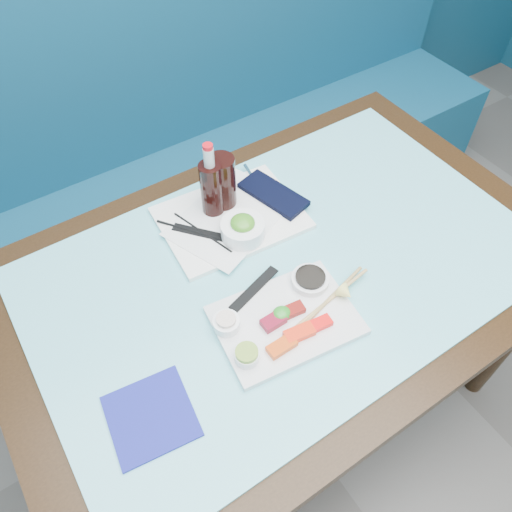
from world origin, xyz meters
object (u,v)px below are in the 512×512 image
sashimi_plate (286,320)px  serving_tray (231,218)px  cola_bottle_body (212,191)px  cola_glass (222,182)px  blue_napkin (151,416)px  seaweed_bowl (243,230)px  dining_table (285,287)px  booth_bench (158,184)px

sashimi_plate → serving_tray: (0.06, 0.34, -0.00)m
sashimi_plate → cola_bottle_body: cola_bottle_body is taller
cola_glass → blue_napkin: bearing=-134.9°
seaweed_bowl → dining_table: bearing=-71.2°
sashimi_plate → cola_glass: cola_glass is taller
serving_tray → seaweed_bowl: seaweed_bowl is taller
dining_table → cola_bottle_body: cola_bottle_body is taller
seaweed_bowl → sashimi_plate: bearing=-101.5°
serving_tray → cola_bottle_body: bearing=124.1°
sashimi_plate → blue_napkin: sashimi_plate is taller
booth_bench → serving_tray: (-0.03, -0.64, 0.39)m
serving_tray → cola_bottle_body: 0.09m
booth_bench → blue_napkin: size_ratio=18.53×
dining_table → cola_glass: (-0.02, 0.26, 0.18)m
dining_table → cola_bottle_body: 0.31m
cola_glass → cola_bottle_body: bearing=-164.5°
seaweed_bowl → booth_bench: bearing=86.4°
blue_napkin → booth_bench: bearing=66.1°
dining_table → cola_glass: bearing=95.3°
dining_table → seaweed_bowl: 0.19m
blue_napkin → dining_table: bearing=20.0°
dining_table → cola_bottle_body: bearing=103.5°
dining_table → blue_napkin: (-0.44, -0.16, 0.09)m
blue_napkin → seaweed_bowl: bearing=36.0°
booth_bench → serving_tray: 0.75m
dining_table → seaweed_bowl: bearing=108.8°
seaweed_bowl → cola_glass: (0.02, 0.13, 0.05)m
booth_bench → dining_table: (0.00, -0.84, 0.29)m
seaweed_bowl → blue_napkin: size_ratio=0.69×
sashimi_plate → cola_glass: bearing=86.7°
cola_bottle_body → booth_bench: bearing=84.2°
dining_table → sashimi_plate: 0.19m
cola_glass → sashimi_plate: bearing=-100.6°
cola_glass → cola_bottle_body: (-0.04, -0.01, -0.00)m
booth_bench → cola_bottle_body: booth_bench is taller
booth_bench → seaweed_bowl: size_ratio=26.91×
cola_glass → seaweed_bowl: bearing=-98.7°
booth_bench → sashimi_plate: booth_bench is taller
booth_bench → cola_glass: size_ratio=20.20×
booth_bench → dining_table: booth_bench is taller
seaweed_bowl → cola_bottle_body: size_ratio=0.67×
sashimi_plate → blue_napkin: 0.35m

